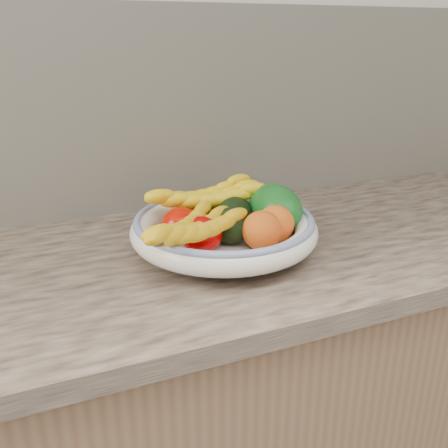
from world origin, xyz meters
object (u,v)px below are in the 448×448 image
green_mango (275,209)px  banana_bunch_back (205,200)px  banana_bunch_front (191,233)px  fruit_bowl (224,229)px

green_mango → banana_bunch_back: size_ratio=0.54×
banana_bunch_back → banana_bunch_front: size_ratio=1.03×
banana_bunch_front → banana_bunch_back: bearing=25.6°
fruit_bowl → green_mango: green_mango is taller
green_mango → fruit_bowl: bearing=175.5°
green_mango → banana_bunch_front: bearing=-167.3°
banana_bunch_back → banana_bunch_front: bearing=-121.0°
banana_bunch_back → green_mango: bearing=-32.7°
green_mango → banana_bunch_back: bearing=143.0°
banana_bunch_back → banana_bunch_front: banana_bunch_back is taller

